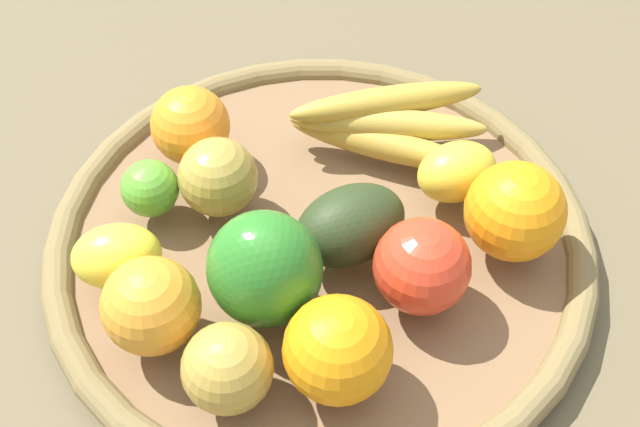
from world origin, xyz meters
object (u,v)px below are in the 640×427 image
(apple_1, at_px, (227,368))
(lime_0, at_px, (150,188))
(bell_pepper, at_px, (265,270))
(banana_bunch, at_px, (386,123))
(lemon_1, at_px, (457,172))
(orange_2, at_px, (515,214))
(lemon_0, at_px, (117,256))
(orange_1, at_px, (190,126))
(orange_3, at_px, (151,306))
(orange_0, at_px, (338,350))
(apple_2, at_px, (422,266))
(avocado, at_px, (350,225))
(apple_0, at_px, (218,177))

(apple_1, bearing_deg, lime_0, 29.84)
(bell_pepper, relative_size, banana_bunch, 0.55)
(lemon_1, relative_size, orange_2, 0.87)
(lemon_0, bearing_deg, orange_1, -12.12)
(banana_bunch, relative_size, orange_2, 2.23)
(lemon_0, bearing_deg, orange_2, -78.61)
(bell_pepper, distance_m, lemon_1, 0.20)
(orange_1, distance_m, apple_1, 0.25)
(orange_3, bearing_deg, bell_pepper, -68.50)
(orange_0, height_order, orange_3, orange_0)
(apple_1, bearing_deg, apple_2, -53.41)
(orange_3, bearing_deg, lemon_0, 39.27)
(lemon_0, xyz_separation_m, avocado, (0.05, -0.18, 0.01))
(apple_0, distance_m, banana_bunch, 0.16)
(orange_0, bearing_deg, orange_1, 34.58)
(apple_1, height_order, avocado, apple_1)
(orange_1, distance_m, avocado, 0.18)
(apple_0, xyz_separation_m, banana_bunch, (0.09, -0.14, -0.01))
(apple_2, bearing_deg, avocado, 55.25)
(lemon_1, relative_size, orange_0, 0.90)
(lemon_1, height_order, avocado, avocado)
(bell_pepper, xyz_separation_m, lemon_1, (0.14, -0.15, -0.02))
(orange_0, distance_m, apple_1, 0.08)
(lime_0, bearing_deg, orange_1, -18.03)
(lemon_1, height_order, apple_0, apple_0)
(apple_0, relative_size, banana_bunch, 0.37)
(orange_2, xyz_separation_m, lemon_0, (-0.06, 0.31, -0.01))
(orange_3, height_order, lime_0, orange_3)
(orange_2, distance_m, orange_3, 0.29)
(apple_0, distance_m, apple_1, 0.18)
(orange_0, distance_m, apple_2, 0.10)
(banana_bunch, height_order, lime_0, banana_bunch)
(orange_1, height_order, orange_0, orange_0)
(apple_2, height_order, orange_3, apple_2)
(bell_pepper, distance_m, apple_2, 0.12)
(bell_pepper, xyz_separation_m, apple_2, (0.02, -0.12, -0.01))
(orange_0, relative_size, lemon_0, 1.11)
(banana_bunch, bearing_deg, lemon_1, -130.25)
(bell_pepper, xyz_separation_m, banana_bunch, (0.19, -0.08, -0.02))
(orange_2, distance_m, apple_1, 0.26)
(lime_0, height_order, lemon_0, lemon_0)
(orange_1, bearing_deg, banana_bunch, -80.50)
(lemon_1, xyz_separation_m, orange_2, (-0.06, -0.04, 0.01))
(apple_1, bearing_deg, lemon_1, -37.39)
(banana_bunch, relative_size, avocado, 1.93)
(bell_pepper, height_order, lemon_1, bell_pepper)
(orange_0, relative_size, apple_1, 1.20)
(apple_2, height_order, apple_1, apple_2)
(apple_0, bearing_deg, lemon_0, 142.18)
(orange_1, relative_size, orange_0, 0.90)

